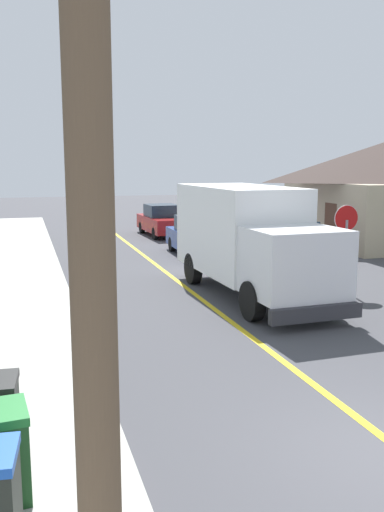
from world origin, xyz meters
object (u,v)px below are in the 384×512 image
(parked_car_mid, at_px, (162,221))
(utility_pole, at_px, (88,124))
(parked_van_across, at_px, (289,242))
(trash_bin_middle, at_px, (0,453))
(stop_sign, at_px, (346,231))
(box_truck, at_px, (249,236))
(parked_car_near, at_px, (198,237))

(parked_car_mid, bearing_deg, utility_pole, -104.84)
(parked_van_across, height_order, utility_pole, utility_pole)
(trash_bin_middle, xyz_separation_m, stop_sign, (9.67, 8.41, 1.17))
(box_truck, relative_size, parked_car_mid, 1.62)
(box_truck, distance_m, parked_van_across, 6.04)
(parked_car_mid, relative_size, utility_pole, 0.56)
(box_truck, xyz_separation_m, parked_van_across, (3.69, 4.69, -0.97))
(parked_car_mid, xyz_separation_m, utility_pole, (-6.71, -25.30, 3.36))
(stop_sign, bearing_deg, trash_bin_middle, -138.98)
(parked_car_near, relative_size, stop_sign, 1.67)
(trash_bin_middle, distance_m, utility_pole, 4.31)
(box_truck, bearing_deg, utility_pole, -117.46)
(parked_car_near, bearing_deg, trash_bin_middle, -114.70)
(parked_van_across, distance_m, utility_pole, 18.95)
(trash_bin_middle, relative_size, stop_sign, 0.40)
(parked_car_near, height_order, stop_sign, stop_sign)
(parked_car_mid, height_order, utility_pole, utility_pole)
(parked_car_mid, relative_size, trash_bin_middle, 4.21)
(box_truck, xyz_separation_m, parked_car_near, (0.70, 7.21, -0.97))
(parked_car_near, xyz_separation_m, utility_pole, (-6.59, -18.52, 3.36))
(trash_bin_middle, bearing_deg, parked_car_mid, 71.80)
(utility_pole, bearing_deg, parked_car_near, 70.43)
(box_truck, relative_size, parked_van_across, 1.65)
(parked_car_near, relative_size, parked_car_mid, 0.99)
(box_truck, relative_size, stop_sign, 2.74)
(parked_van_across, xyz_separation_m, stop_sign, (-0.72, -5.16, 1.06))
(box_truck, bearing_deg, parked_car_near, 84.41)
(parked_car_mid, distance_m, stop_sign, 14.66)
(utility_pole, bearing_deg, box_truck, 62.54)
(parked_car_mid, height_order, stop_sign, stop_sign)
(box_truck, bearing_deg, stop_sign, -9.12)
(utility_pole, bearing_deg, stop_sign, 50.77)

